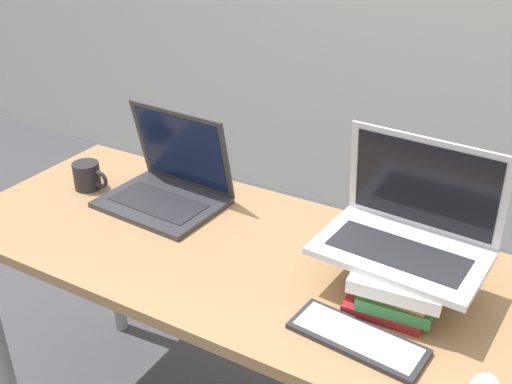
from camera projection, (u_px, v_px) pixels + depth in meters
name	position (u px, v px, depth m)	size (l,w,h in m)	color
desk	(263.00, 284.00, 1.55)	(1.72, 0.64, 0.77)	#9E754C
laptop_left	(168.00, 185.00, 1.74)	(0.35, 0.28, 0.27)	#333338
book_stack	(404.00, 274.00, 1.35)	(0.22, 0.30, 0.10)	maroon
laptop_on_books	(408.00, 229.00, 1.33)	(0.38, 0.26, 0.25)	silver
wireless_keyboard	(357.00, 338.00, 1.23)	(0.29, 0.14, 0.01)	#28282D
mug	(88.00, 176.00, 1.82)	(0.12, 0.08, 0.08)	#232328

